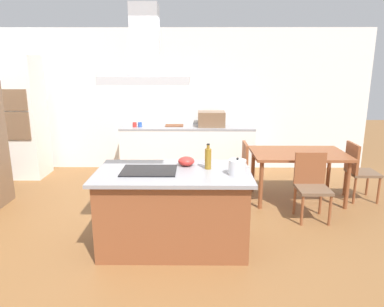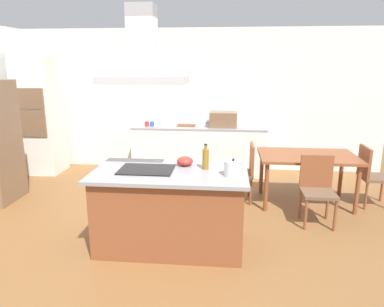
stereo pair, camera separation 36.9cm
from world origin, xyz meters
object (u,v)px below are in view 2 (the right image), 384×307
(coffee_mug_blue, at_px, (152,124))
(chair_at_right_end, at_px, (371,172))
(chair_facing_island, at_px, (317,185))
(cutting_board, at_px, (186,125))
(dining_table, at_px, (307,160))
(chair_at_left_end, at_px, (244,169))
(mixing_bowl, at_px, (185,161))
(tea_kettle, at_px, (233,168))
(range_hood, at_px, (143,59))
(cooktop, at_px, (147,169))
(countertop_microwave, at_px, (223,119))
(coffee_mug_red, at_px, (147,124))
(wall_oven_stack, at_px, (40,115))
(olive_oil_bottle, at_px, (206,159))

(coffee_mug_blue, bearing_deg, chair_at_right_end, -20.93)
(chair_facing_island, bearing_deg, cutting_board, 132.72)
(dining_table, xyz_separation_m, chair_at_left_end, (-0.92, 0.00, -0.16))
(dining_table, bearing_deg, mixing_bowl, -143.29)
(tea_kettle, bearing_deg, range_hood, 172.52)
(chair_facing_island, bearing_deg, chair_at_right_end, 36.01)
(cooktop, xyz_separation_m, countertop_microwave, (0.81, 2.88, 0.13))
(countertop_microwave, relative_size, cutting_board, 1.47)
(cutting_board, distance_m, chair_facing_island, 2.92)
(countertop_microwave, height_order, chair_facing_island, countertop_microwave)
(mixing_bowl, distance_m, coffee_mug_red, 2.77)
(wall_oven_stack, distance_m, chair_at_left_end, 4.02)
(chair_facing_island, bearing_deg, countertop_microwave, 121.34)
(cutting_board, bearing_deg, chair_at_left_end, -54.35)
(chair_facing_island, bearing_deg, tea_kettle, -140.23)
(coffee_mug_red, distance_m, chair_at_left_end, 2.27)
(dining_table, height_order, range_hood, range_hood)
(cooktop, distance_m, tea_kettle, 0.97)
(countertop_microwave, xyz_separation_m, range_hood, (-0.81, -2.88, 1.06))
(cooktop, height_order, cutting_board, cutting_board)
(mixing_bowl, distance_m, chair_at_right_end, 2.90)
(olive_oil_bottle, height_order, mixing_bowl, olive_oil_bottle)
(tea_kettle, bearing_deg, dining_table, 54.97)
(olive_oil_bottle, relative_size, chair_at_left_end, 0.33)
(cooktop, bearing_deg, wall_oven_stack, 134.89)
(olive_oil_bottle, height_order, chair_at_right_end, olive_oil_bottle)
(wall_oven_stack, height_order, chair_at_right_end, wall_oven_stack)
(olive_oil_bottle, height_order, chair_facing_island, olive_oil_bottle)
(chair_at_right_end, bearing_deg, countertop_microwave, 147.11)
(cutting_board, relative_size, chair_at_left_end, 0.38)
(olive_oil_bottle, relative_size, chair_facing_island, 0.33)
(chair_at_right_end, relative_size, chair_facing_island, 1.00)
(coffee_mug_red, relative_size, dining_table, 0.06)
(mixing_bowl, height_order, range_hood, range_hood)
(olive_oil_bottle, relative_size, coffee_mug_blue, 3.22)
(countertop_microwave, bearing_deg, dining_table, -48.12)
(cutting_board, xyz_separation_m, chair_at_right_end, (2.88, -1.46, -0.40))
(chair_facing_island, bearing_deg, olive_oil_bottle, -153.47)
(dining_table, relative_size, chair_facing_island, 1.57)
(dining_table, distance_m, range_hood, 2.92)
(olive_oil_bottle, distance_m, cutting_board, 2.89)
(chair_at_left_end, bearing_deg, countertop_microwave, 103.87)
(mixing_bowl, relative_size, wall_oven_stack, 0.09)
(coffee_mug_red, bearing_deg, range_hood, -77.54)
(coffee_mug_red, bearing_deg, wall_oven_stack, -175.57)
(cutting_board, bearing_deg, range_hood, -92.24)
(mixing_bowl, relative_size, coffee_mug_red, 2.11)
(mixing_bowl, relative_size, coffee_mug_blue, 2.11)
(coffee_mug_red, bearing_deg, tea_kettle, -61.70)
(coffee_mug_blue, height_order, wall_oven_stack, wall_oven_stack)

